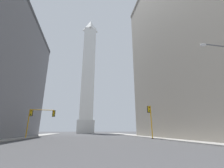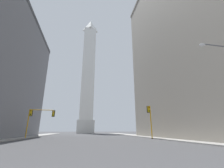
{
  "view_description": "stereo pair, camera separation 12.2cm",
  "coord_description": "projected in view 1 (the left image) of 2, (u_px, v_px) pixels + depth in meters",
  "views": [
    {
      "loc": [
        -1.35,
        -0.04,
        1.49
      ],
      "look_at": [
        11.54,
        68.44,
        23.14
      ],
      "focal_mm": 24.0,
      "sensor_mm": 36.0,
      "label": 1
    },
    {
      "loc": [
        -1.23,
        -0.07,
        1.49
      ],
      "look_at": [
        11.54,
        68.44,
        23.14
      ],
      "focal_mm": 24.0,
      "sensor_mm": 36.0,
      "label": 2
    }
  ],
  "objects": [
    {
      "name": "sidewalk_right",
      "position": [
        161.0,
        138.0,
        30.12
      ],
      "size": [
        5.0,
        98.49,
        0.15
      ],
      "primitive_type": "cube",
      "color": "gray",
      "rests_on": "ground_plane"
    },
    {
      "name": "sidewalk_left",
      "position": [
        4.0,
        139.0,
        25.06
      ],
      "size": [
        5.0,
        98.49,
        0.15
      ],
      "primitive_type": "cube",
      "color": "gray",
      "rests_on": "ground_plane"
    },
    {
      "name": "obelisk",
      "position": [
        88.0,
        73.0,
        86.72
      ],
      "size": [
        8.76,
        8.76,
        69.59
      ],
      "color": "silver",
      "rests_on": "ground_plane"
    },
    {
      "name": "traffic_light_mid_right",
      "position": [
        150.0,
        117.0,
        28.7
      ],
      "size": [
        0.8,
        0.52,
        6.12
      ],
      "color": "orange",
      "rests_on": "ground_plane"
    },
    {
      "name": "building_right",
      "position": [
        223.0,
        39.0,
        33.4
      ],
      "size": [
        28.95,
        39.29,
        42.07
      ],
      "color": "gray",
      "rests_on": "ground_plane"
    },
    {
      "name": "traffic_light_mid_left",
      "position": [
        38.0,
        116.0,
        30.16
      ],
      "size": [
        5.08,
        0.5,
        5.61
      ],
      "color": "orange",
      "rests_on": "ground_plane"
    }
  ]
}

